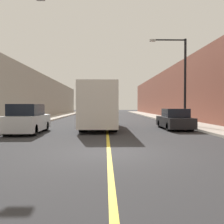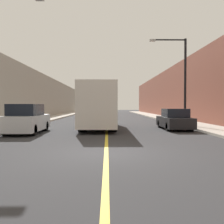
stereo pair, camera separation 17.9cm
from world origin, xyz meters
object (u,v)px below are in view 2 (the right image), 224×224
parked_suv_left (27,120)px  car_right_near (174,120)px  bus (99,105)px  street_lamp_right (182,75)px

parked_suv_left → car_right_near: bearing=14.0°
bus → street_lamp_right: size_ratio=1.38×
bus → street_lamp_right: (6.98, 1.25, 2.60)m
bus → parked_suv_left: size_ratio=2.07×
car_right_near → street_lamp_right: size_ratio=0.65×
bus → parked_suv_left: bearing=-139.7°
bus → street_lamp_right: street_lamp_right is taller
parked_suv_left → car_right_near: (10.30, 2.56, -0.17)m
bus → parked_suv_left: bus is taller
street_lamp_right → parked_suv_left: bearing=-156.1°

